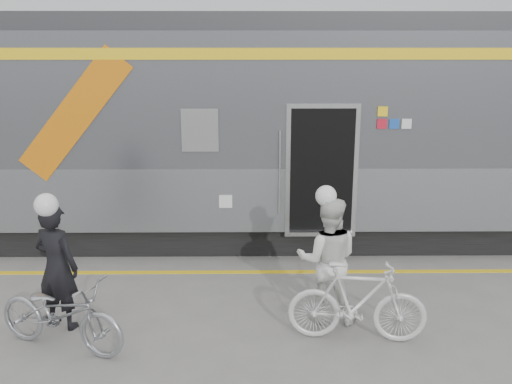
{
  "coord_description": "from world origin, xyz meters",
  "views": [
    {
      "loc": [
        0.17,
        -6.04,
        3.53
      ],
      "look_at": [
        0.25,
        1.6,
        1.5
      ],
      "focal_mm": 38.0,
      "sensor_mm": 36.0,
      "label": 1
    }
  ],
  "objects_px": {
    "bicycle_right": "(357,302)",
    "man": "(57,267)",
    "bicycle_left": "(61,314)",
    "woman": "(328,260)"
  },
  "relations": [
    {
      "from": "bicycle_left",
      "to": "bicycle_right",
      "type": "height_order",
      "value": "bicycle_right"
    },
    {
      "from": "bicycle_right",
      "to": "man",
      "type": "bearing_deg",
      "value": 90.91
    },
    {
      "from": "bicycle_left",
      "to": "woman",
      "type": "height_order",
      "value": "woman"
    },
    {
      "from": "man",
      "to": "woman",
      "type": "distance_m",
      "value": 3.49
    },
    {
      "from": "man",
      "to": "woman",
      "type": "relative_size",
      "value": 0.98
    },
    {
      "from": "bicycle_left",
      "to": "woman",
      "type": "bearing_deg",
      "value": -57.07
    },
    {
      "from": "woman",
      "to": "bicycle_right",
      "type": "bearing_deg",
      "value": 125.38
    },
    {
      "from": "bicycle_left",
      "to": "bicycle_right",
      "type": "relative_size",
      "value": 1.02
    },
    {
      "from": "bicycle_left",
      "to": "woman",
      "type": "distance_m",
      "value": 3.38
    },
    {
      "from": "woman",
      "to": "bicycle_right",
      "type": "relative_size",
      "value": 0.99
    }
  ]
}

